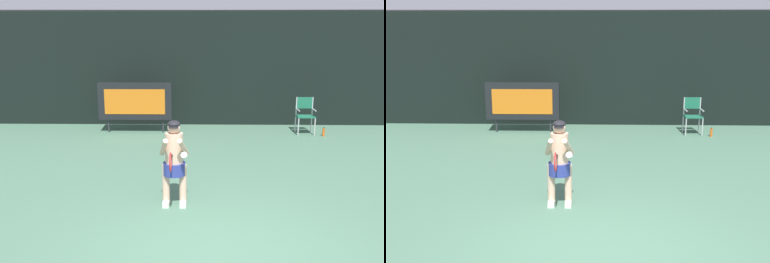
% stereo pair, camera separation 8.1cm
% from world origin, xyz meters
% --- Properties ---
extents(backdrop_screen, '(18.00, 0.12, 3.66)m').
position_xyz_m(backdrop_screen, '(0.00, 8.50, 1.81)').
color(backdrop_screen, black).
rests_on(backdrop_screen, ground).
extents(scoreboard, '(2.20, 0.21, 1.50)m').
position_xyz_m(scoreboard, '(-2.21, 7.33, 0.95)').
color(scoreboard, black).
rests_on(scoreboard, ground).
extents(umpire_chair, '(0.52, 0.44, 1.08)m').
position_xyz_m(umpire_chair, '(2.85, 7.26, 0.62)').
color(umpire_chair, '#B7B7BC').
rests_on(umpire_chair, ground).
extents(water_bottle, '(0.07, 0.07, 0.27)m').
position_xyz_m(water_bottle, '(3.34, 6.92, 0.12)').
color(water_bottle, '#D95D17').
rests_on(water_bottle, ground).
extents(tennis_player, '(0.52, 0.59, 1.53)m').
position_xyz_m(tennis_player, '(-0.71, 1.81, 0.84)').
color(tennis_player, white).
rests_on(tennis_player, ground).
extents(tennis_racket, '(0.03, 0.60, 0.31)m').
position_xyz_m(tennis_racket, '(-0.74, 1.31, 0.96)').
color(tennis_racket, black).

